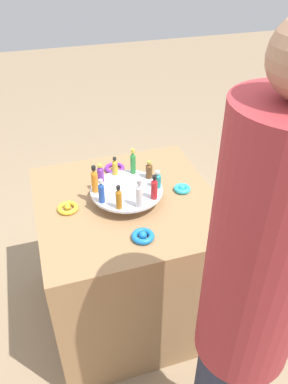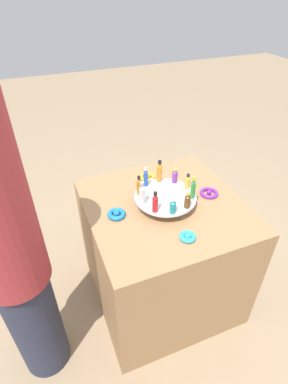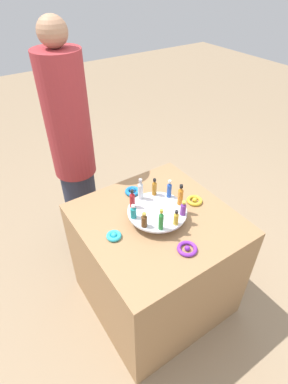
{
  "view_description": "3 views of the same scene",
  "coord_description": "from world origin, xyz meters",
  "views": [
    {
      "loc": [
        -1.4,
        0.36,
        1.87
      ],
      "look_at": [
        -0.16,
        -0.03,
        0.95
      ],
      "focal_mm": 35.0,
      "sensor_mm": 36.0,
      "label": 1
    },
    {
      "loc": [
        -0.6,
        -1.17,
        1.85
      ],
      "look_at": [
        -0.14,
        -0.03,
        0.94
      ],
      "focal_mm": 28.0,
      "sensor_mm": 36.0,
      "label": 2
    },
    {
      "loc": [
        1.02,
        -0.77,
        2.0
      ],
      "look_at": [
        -0.1,
        -0.02,
        0.93
      ],
      "focal_mm": 28.0,
      "sensor_mm": 36.0,
      "label": 3
    }
  ],
  "objects": [
    {
      "name": "person_figure",
      "position": [
        -0.81,
        -0.16,
        0.89
      ],
      "size": [
        0.3,
        0.3,
        1.76
      ],
      "rotation": [
        0.0,
        0.0,
        0.2
      ],
      "color": "#282D42",
      "rests_on": "ground_plane"
    },
    {
      "name": "display_stand",
      "position": [
        0.0,
        0.0,
        0.84
      ],
      "size": [
        0.34,
        0.34,
        0.06
      ],
      "color": "silver",
      "rests_on": "party_table"
    },
    {
      "name": "party_table",
      "position": [
        0.0,
        0.0,
        0.4
      ],
      "size": [
        0.86,
        0.86,
        0.8
      ],
      "color": "#9E754C",
      "rests_on": "ground_plane"
    },
    {
      "name": "ribbon_bow_teal",
      "position": [
        -0.01,
        -0.28,
        0.81
      ],
      "size": [
        0.08,
        0.08,
        0.03
      ],
      "color": "#2DB7CC",
      "rests_on": "party_table"
    },
    {
      "name": "ribbon_bow_purple",
      "position": [
        0.28,
        -0.01,
        0.81
      ],
      "size": [
        0.11,
        0.11,
        0.03
      ],
      "color": "purple",
      "rests_on": "party_table"
    },
    {
      "name": "bottle_red",
      "position": [
        -0.11,
        -0.1,
        0.91
      ],
      "size": [
        0.03,
        0.03,
        0.12
      ],
      "color": "#B21E23",
      "rests_on": "display_stand"
    },
    {
      "name": "bottle_gold",
      "position": [
        0.14,
        0.02,
        0.9
      ],
      "size": [
        0.03,
        0.03,
        0.09
      ],
      "color": "gold",
      "rests_on": "display_stand"
    },
    {
      "name": "bottle_orange",
      "position": [
        0.03,
        0.14,
        0.92
      ],
      "size": [
        0.03,
        0.03,
        0.14
      ],
      "color": "orange",
      "rests_on": "display_stand"
    },
    {
      "name": "bottle_blue",
      "position": [
        -0.06,
        0.13,
        0.91
      ],
      "size": [
        0.03,
        0.03,
        0.12
      ],
      "color": "#234CAD",
      "rests_on": "display_stand"
    },
    {
      "name": "ground_plane",
      "position": [
        0.0,
        0.0,
        0.0
      ],
      "size": [
        12.0,
        12.0,
        0.0
      ],
      "primitive_type": "plane",
      "color": "#997F60"
    },
    {
      "name": "bottle_green",
      "position": [
        0.13,
        -0.07,
        0.92
      ],
      "size": [
        0.03,
        0.03,
        0.13
      ],
      "color": "#288438",
      "rests_on": "display_stand"
    },
    {
      "name": "bottle_clear",
      "position": [
        -0.14,
        -0.02,
        0.92
      ],
      "size": [
        0.03,
        0.03,
        0.14
      ],
      "color": "silver",
      "rests_on": "display_stand"
    },
    {
      "name": "bottle_amber",
      "position": [
        -0.13,
        0.07,
        0.91
      ],
      "size": [
        0.03,
        0.03,
        0.12
      ],
      "color": "#AD6B19",
      "rests_on": "display_stand"
    },
    {
      "name": "bottle_teal",
      "position": [
        -0.03,
        -0.14,
        0.9
      ],
      "size": [
        0.03,
        0.03,
        0.09
      ],
      "color": "teal",
      "rests_on": "display_stand"
    },
    {
      "name": "ribbon_bow_gold",
      "position": [
        0.01,
        0.28,
        0.81
      ],
      "size": [
        0.1,
        0.1,
        0.03
      ],
      "color": "gold",
      "rests_on": "party_table"
    },
    {
      "name": "bottle_brown",
      "position": [
        0.06,
        -0.13,
        0.9
      ],
      "size": [
        0.03,
        0.03,
        0.09
      ],
      "color": "brown",
      "rests_on": "display_stand"
    },
    {
      "name": "ribbon_bow_blue",
      "position": [
        -0.28,
        0.01,
        0.81
      ],
      "size": [
        0.1,
        0.1,
        0.04
      ],
      "color": "blue",
      "rests_on": "party_table"
    },
    {
      "name": "bottle_purple",
      "position": [
        0.11,
        0.1,
        0.9
      ],
      "size": [
        0.03,
        0.03,
        0.09
      ],
      "color": "#702D93",
      "rests_on": "display_stand"
    }
  ]
}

